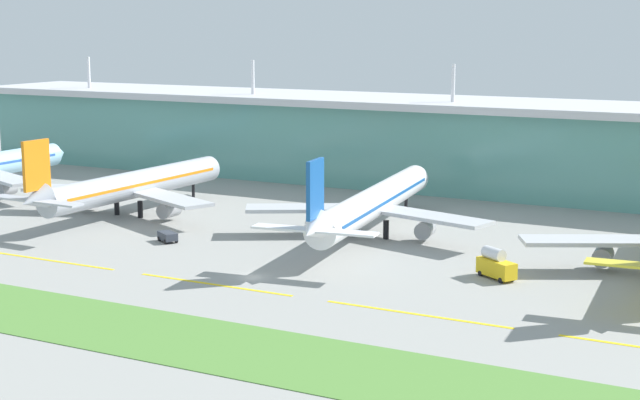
% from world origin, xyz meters
% --- Properties ---
extents(ground_plane, '(600.00, 600.00, 0.00)m').
position_xyz_m(ground_plane, '(0.00, 0.00, 0.00)').
color(ground_plane, gray).
extents(terminal_building, '(288.00, 34.00, 30.79)m').
position_xyz_m(terminal_building, '(-0.00, 97.39, 11.10)').
color(terminal_building, '#5B9E93').
rests_on(terminal_building, ground).
extents(airliner_near_middle, '(48.78, 63.37, 18.90)m').
position_xyz_m(airliner_near_middle, '(-49.72, 32.30, 6.45)').
color(airliner_near_middle, '#ADB2BC').
rests_on(airliner_near_middle, ground).
extents(airliner_center, '(48.40, 71.64, 18.90)m').
position_xyz_m(airliner_center, '(4.13, 37.03, 6.46)').
color(airliner_center, white).
rests_on(airliner_center, ground).
extents(taxiway_stripe_mid_west, '(28.00, 0.70, 0.04)m').
position_xyz_m(taxiway_stripe_mid_west, '(-37.00, -6.58, 0.02)').
color(taxiway_stripe_mid_west, yellow).
rests_on(taxiway_stripe_mid_west, ground).
extents(taxiway_stripe_centre, '(28.00, 0.70, 0.04)m').
position_xyz_m(taxiway_stripe_centre, '(-3.00, -6.58, 0.02)').
color(taxiway_stripe_centre, yellow).
rests_on(taxiway_stripe_centre, ground).
extents(taxiway_stripe_mid_east, '(28.00, 0.70, 0.04)m').
position_xyz_m(taxiway_stripe_mid_east, '(31.00, -6.58, 0.02)').
color(taxiway_stripe_mid_east, yellow).
rests_on(taxiway_stripe_mid_east, ground).
extents(grass_verge, '(300.00, 18.00, 0.10)m').
position_xyz_m(grass_verge, '(0.00, -30.89, 0.05)').
color(grass_verge, '#518438').
rests_on(grass_verge, ground).
extents(pushback_tug, '(5.01, 4.33, 1.85)m').
position_xyz_m(pushback_tug, '(-27.63, 14.65, 1.10)').
color(pushback_tug, '#333842').
rests_on(pushback_tug, ground).
extents(fuel_truck, '(7.46, 6.08, 4.95)m').
position_xyz_m(fuel_truck, '(34.78, 17.51, 2.26)').
color(fuel_truck, gold).
rests_on(fuel_truck, ground).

